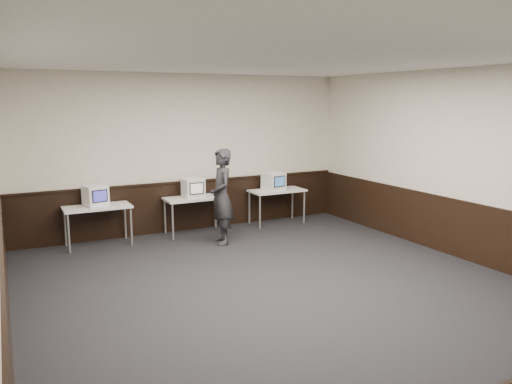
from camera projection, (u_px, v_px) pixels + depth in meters
floor at (285, 293)px, 7.00m from camera, size 8.00×8.00×0.00m
ceiling at (288, 58)px, 6.42m from camera, size 8.00×8.00×0.00m
back_wall at (187, 153)px, 10.21m from camera, size 7.00×0.00×7.00m
right_wall at (468, 165)px, 8.28m from camera, size 0.00×8.00×8.00m
wainscot_back at (189, 206)px, 10.39m from camera, size 6.98×0.04×1.00m
wainscot_left at (6, 305)px, 5.34m from camera, size 0.04×7.98×1.00m
wainscot_right at (462, 230)px, 8.47m from camera, size 0.04×7.98×1.00m
wainscot_rail at (188, 181)px, 10.28m from camera, size 6.98×0.06×0.04m
desk_left at (97, 210)px, 9.17m from camera, size 1.20×0.60×0.75m
desk_center at (195, 201)px, 10.02m from camera, size 1.20×0.60×0.75m
desk_right at (277, 193)px, 10.88m from camera, size 1.20×0.60×0.75m
emac_left at (95, 196)px, 9.16m from camera, size 0.46×0.48×0.38m
emac_center at (193, 188)px, 9.96m from camera, size 0.39×0.42×0.39m
emac_right at (274, 181)px, 10.77m from camera, size 0.46×0.48×0.40m
person at (222, 197)px, 9.29m from camera, size 0.52×0.71×1.79m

